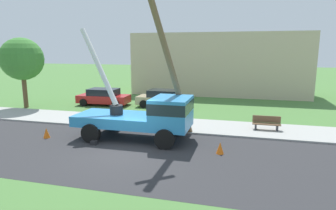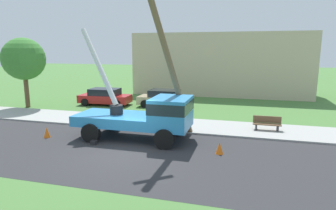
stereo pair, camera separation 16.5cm
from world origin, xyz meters
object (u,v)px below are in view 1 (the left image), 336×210
Objects in this scene: traffic_cone_ahead at (220,148)px; parked_sedan_tan at (163,98)px; utility_truck at (148,114)px; traffic_cone_curbside at (178,130)px; leaning_utility_pole at (168,57)px; parked_sedan_red at (104,97)px; roadside_tree_near at (22,59)px; park_bench at (266,124)px; traffic_cone_behind at (46,133)px.

traffic_cone_ahead is 0.13× the size of parked_sedan_tan.
utility_truck is 2.21m from traffic_cone_curbside.
leaning_utility_pole reaches higher than utility_truck.
leaning_utility_pole is 1.91× the size of parked_sedan_red.
park_bench is at bearing -7.31° from roadside_tree_near.
parked_sedan_red is at bearing 134.87° from leaning_utility_pole.
leaning_utility_pole is 5.34m from traffic_cone_ahead.
traffic_cone_behind is 0.35× the size of park_bench.
roadside_tree_near reaches higher than parked_sedan_red.
parked_sedan_red reaches higher than traffic_cone_ahead.
parked_sedan_red is at bearing -173.97° from parked_sedan_tan.
roadside_tree_near is (-10.96, -3.20, 3.25)m from parked_sedan_tan.
traffic_cone_ahead is 0.35× the size of park_bench.
traffic_cone_ahead is (2.96, -1.75, -4.09)m from leaning_utility_pole.
roadside_tree_near is at bearing 136.06° from traffic_cone_behind.
traffic_cone_curbside is at bearing 19.48° from traffic_cone_behind.
park_bench is at bearing 27.74° from leaning_utility_pole.
traffic_cone_ahead is at bearing -30.56° from leaning_utility_pole.
traffic_cone_curbside is at bearing 135.55° from traffic_cone_ahead.
park_bench is (4.89, 2.01, 0.18)m from traffic_cone_curbside.
parked_sedan_red is at bearing 139.22° from traffic_cone_curbside.
parked_sedan_red reaches higher than traffic_cone_behind.
parked_sedan_red is at bearing 138.31° from traffic_cone_ahead.
traffic_cone_ahead is 9.40m from traffic_cone_behind.
traffic_cone_ahead is 5.09m from park_bench.
traffic_cone_behind is 0.13× the size of parked_sedan_tan.
leaning_utility_pole is 15.27× the size of traffic_cone_behind.
parked_sedan_red is (-7.81, 7.85, -3.66)m from leaning_utility_pole.
roadside_tree_near reaches higher than parked_sedan_tan.
park_bench reaches higher than traffic_cone_curbside.
traffic_cone_behind is 1.00× the size of traffic_cone_curbside.
utility_truck is 7.14m from park_bench.
traffic_cone_curbside is at bearing -17.62° from roadside_tree_near.
traffic_cone_curbside is 0.13× the size of parked_sedan_red.
leaning_utility_pole is at bearing -117.48° from traffic_cone_curbside.
parked_sedan_red is (-1.37, 9.50, 0.43)m from traffic_cone_behind.
roadside_tree_near is at bearing -155.20° from parked_sedan_red.
traffic_cone_ahead is at bearing -117.21° from park_bench.
traffic_cone_behind is at bearing -43.94° from roadside_tree_near.
traffic_cone_behind is at bearing -160.52° from traffic_cone_curbside.
leaning_utility_pole reaches higher than parked_sedan_red.
utility_truck is 12.07× the size of traffic_cone_curbside.
parked_sedan_red is (-10.77, 9.59, 0.43)m from traffic_cone_ahead.
leaning_utility_pole is 9.52m from parked_sedan_tan.
park_bench is at bearing -21.15° from parked_sedan_red.
traffic_cone_ahead is at bearing -16.84° from utility_truck.
parked_sedan_tan reaches higher than traffic_cone_ahead.
traffic_cone_behind is (-6.44, -1.66, -4.09)m from leaning_utility_pole.
utility_truck reaches higher than traffic_cone_ahead.
roadside_tree_near reaches higher than traffic_cone_ahead.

